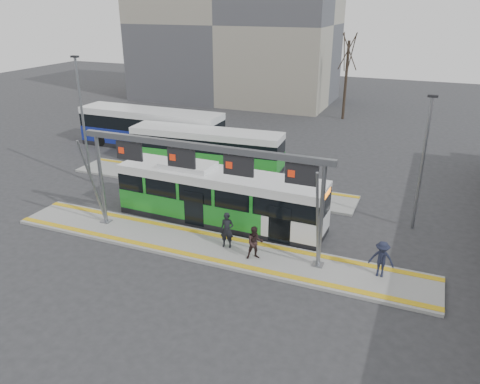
# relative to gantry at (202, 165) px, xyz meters

# --- Properties ---
(ground) EXTENTS (120.00, 120.00, 0.00)m
(ground) POSITION_rel_gantry_xyz_m (0.35, -0.25, -4.30)
(ground) COLOR #2D2D30
(ground) RESTS_ON ground
(platform_main) EXTENTS (22.00, 3.00, 0.15)m
(platform_main) POSITION_rel_gantry_xyz_m (0.35, -0.25, -4.22)
(platform_main) COLOR gray
(platform_main) RESTS_ON ground
(platform_second) EXTENTS (20.00, 3.00, 0.15)m
(platform_second) POSITION_rel_gantry_xyz_m (-3.65, 7.75, -4.22)
(platform_second) COLOR gray
(platform_second) RESTS_ON ground
(tactile_main) EXTENTS (22.00, 2.65, 0.02)m
(tactile_main) POSITION_rel_gantry_xyz_m (0.35, -0.25, -4.14)
(tactile_main) COLOR gold
(tactile_main) RESTS_ON platform_main
(tactile_second) EXTENTS (20.00, 0.35, 0.02)m
(tactile_second) POSITION_rel_gantry_xyz_m (-3.65, 8.90, -4.14)
(tactile_second) COLOR gold
(tactile_second) RESTS_ON platform_second
(gantry) EXTENTS (13.00, 1.68, 5.20)m
(gantry) POSITION_rel_gantry_xyz_m (0.00, 0.00, 0.00)
(gantry) COLOR slate
(gantry) RESTS_ON platform_main
(apartment_block) EXTENTS (24.50, 12.50, 18.40)m
(apartment_block) POSITION_rel_gantry_xyz_m (-13.65, 35.75, 4.91)
(apartment_block) COLOR gray
(apartment_block) RESTS_ON ground
(hero_bus) EXTENTS (11.85, 2.80, 3.24)m
(hero_bus) POSITION_rel_gantry_xyz_m (-0.44, 2.78, -2.82)
(hero_bus) COLOR black
(hero_bus) RESTS_ON ground
(bg_bus_green) EXTENTS (11.50, 3.17, 2.84)m
(bg_bus_green) POSITION_rel_gantry_xyz_m (-5.28, 10.91, -2.90)
(bg_bus_green) COLOR black
(bg_bus_green) RESTS_ON ground
(bg_bus_blue) EXTENTS (12.39, 2.79, 3.23)m
(bg_bus_blue) POSITION_rel_gantry_xyz_m (-11.69, 13.51, -2.70)
(bg_bus_blue) COLOR black
(bg_bus_blue) RESTS_ON ground
(passenger_a) EXTENTS (0.73, 0.54, 1.83)m
(passenger_a) POSITION_rel_gantry_xyz_m (1.23, 0.03, -3.24)
(passenger_a) COLOR black
(passenger_a) RESTS_ON platform_main
(passenger_b) EXTENTS (1.01, 0.95, 1.65)m
(passenger_b) POSITION_rel_gantry_xyz_m (2.91, -0.50, -3.32)
(passenger_b) COLOR black
(passenger_b) RESTS_ON platform_main
(passenger_c) EXTENTS (1.11, 0.65, 1.71)m
(passenger_c) POSITION_rel_gantry_xyz_m (8.62, 0.19, -3.30)
(passenger_c) COLOR #1C2033
(passenger_c) RESTS_ON platform_main
(tree_left) EXTENTS (1.40, 1.40, 7.48)m
(tree_left) POSITION_rel_gantry_xyz_m (-3.16, 31.04, 1.37)
(tree_left) COLOR #382B21
(tree_left) RESTS_ON ground
(tree_mid) EXTENTS (1.40, 1.40, 8.92)m
(tree_mid) POSITION_rel_gantry_xyz_m (1.16, 30.08, 2.47)
(tree_mid) COLOR #382B21
(tree_mid) RESTS_ON ground
(tree_far) EXTENTS (1.40, 1.40, 8.87)m
(tree_far) POSITION_rel_gantry_xyz_m (-19.96, 31.87, 2.43)
(tree_far) COLOR #382B21
(tree_far) RESTS_ON ground
(lamp_west) EXTENTS (0.50, 0.25, 8.39)m
(lamp_west) POSITION_rel_gantry_xyz_m (-11.26, 5.04, 0.14)
(lamp_west) COLOR slate
(lamp_west) RESTS_ON ground
(lamp_east) EXTENTS (0.50, 0.25, 7.28)m
(lamp_east) POSITION_rel_gantry_xyz_m (9.66, 6.09, -0.42)
(lamp_east) COLOR slate
(lamp_east) RESTS_ON ground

